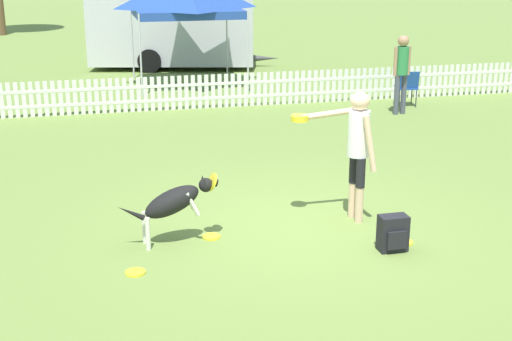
{
  "coord_description": "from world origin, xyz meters",
  "views": [
    {
      "loc": [
        -2.65,
        -8.33,
        3.45
      ],
      "look_at": [
        -0.66,
        -0.13,
        0.82
      ],
      "focal_mm": 50.0,
      "sensor_mm": 36.0,
      "label": 1
    }
  ],
  "objects_px": {
    "frisbee_near_dog": "(211,237)",
    "frisbee_midfield": "(135,272)",
    "handler_person": "(355,141)",
    "frisbee_near_handler": "(404,242)",
    "spectator_standing": "(402,67)",
    "leaping_dog": "(174,201)",
    "folding_chair_blue_left": "(407,85)",
    "backpack_on_grass": "(393,233)",
    "equipment_trailer": "(173,25)"
  },
  "relations": [
    {
      "from": "frisbee_near_handler",
      "to": "frisbee_near_dog",
      "type": "xyz_separation_m",
      "value": [
        -2.26,
        0.73,
        0.0
      ]
    },
    {
      "from": "frisbee_near_dog",
      "to": "frisbee_midfield",
      "type": "height_order",
      "value": "same"
    },
    {
      "from": "leaping_dog",
      "to": "spectator_standing",
      "type": "xyz_separation_m",
      "value": [
        5.69,
        5.98,
        0.5
      ]
    },
    {
      "from": "leaping_dog",
      "to": "equipment_trailer",
      "type": "height_order",
      "value": "equipment_trailer"
    },
    {
      "from": "backpack_on_grass",
      "to": "spectator_standing",
      "type": "bearing_deg",
      "value": 64.87
    },
    {
      "from": "frisbee_near_dog",
      "to": "frisbee_midfield",
      "type": "bearing_deg",
      "value": -140.95
    },
    {
      "from": "frisbee_near_dog",
      "to": "backpack_on_grass",
      "type": "height_order",
      "value": "backpack_on_grass"
    },
    {
      "from": "frisbee_near_handler",
      "to": "frisbee_midfield",
      "type": "height_order",
      "value": "same"
    },
    {
      "from": "frisbee_near_handler",
      "to": "frisbee_near_dog",
      "type": "distance_m",
      "value": 2.38
    },
    {
      "from": "handler_person",
      "to": "spectator_standing",
      "type": "relative_size",
      "value": 1.01
    },
    {
      "from": "frisbee_near_handler",
      "to": "folding_chair_blue_left",
      "type": "xyz_separation_m",
      "value": [
        3.46,
        7.34,
        0.48
      ]
    },
    {
      "from": "spectator_standing",
      "to": "frisbee_near_handler",
      "type": "bearing_deg",
      "value": 55.92
    },
    {
      "from": "frisbee_near_dog",
      "to": "frisbee_midfield",
      "type": "distance_m",
      "value": 1.3
    },
    {
      "from": "handler_person",
      "to": "leaping_dog",
      "type": "bearing_deg",
      "value": 90.23
    },
    {
      "from": "leaping_dog",
      "to": "frisbee_near_dog",
      "type": "xyz_separation_m",
      "value": [
        0.46,
        0.05,
        -0.53
      ]
    },
    {
      "from": "leaping_dog",
      "to": "backpack_on_grass",
      "type": "distance_m",
      "value": 2.65
    },
    {
      "from": "frisbee_near_dog",
      "to": "backpack_on_grass",
      "type": "xyz_separation_m",
      "value": [
        2.03,
        -0.9,
        0.2
      ]
    },
    {
      "from": "backpack_on_grass",
      "to": "equipment_trailer",
      "type": "xyz_separation_m",
      "value": [
        -0.72,
        14.54,
        1.05
      ]
    },
    {
      "from": "spectator_standing",
      "to": "backpack_on_grass",
      "type": "bearing_deg",
      "value": 54.85
    },
    {
      "from": "backpack_on_grass",
      "to": "frisbee_near_dog",
      "type": "bearing_deg",
      "value": 156.1
    },
    {
      "from": "handler_person",
      "to": "frisbee_near_handler",
      "type": "xyz_separation_m",
      "value": [
        0.33,
        -0.91,
        -1.08
      ]
    },
    {
      "from": "frisbee_near_handler",
      "to": "frisbee_near_dog",
      "type": "relative_size",
      "value": 1.0
    },
    {
      "from": "leaping_dog",
      "to": "backpack_on_grass",
      "type": "relative_size",
      "value": 2.87
    },
    {
      "from": "frisbee_near_dog",
      "to": "frisbee_near_handler",
      "type": "bearing_deg",
      "value": -17.91
    },
    {
      "from": "frisbee_midfield",
      "to": "folding_chair_blue_left",
      "type": "xyz_separation_m",
      "value": [
        6.73,
        7.43,
        0.48
      ]
    },
    {
      "from": "handler_person",
      "to": "equipment_trailer",
      "type": "bearing_deg",
      "value": -2.61
    },
    {
      "from": "frisbee_midfield",
      "to": "backpack_on_grass",
      "type": "height_order",
      "value": "backpack_on_grass"
    },
    {
      "from": "backpack_on_grass",
      "to": "spectator_standing",
      "type": "height_order",
      "value": "spectator_standing"
    },
    {
      "from": "frisbee_near_dog",
      "to": "frisbee_midfield",
      "type": "relative_size",
      "value": 1.0
    },
    {
      "from": "folding_chair_blue_left",
      "to": "spectator_standing",
      "type": "relative_size",
      "value": 0.48
    },
    {
      "from": "leaping_dog",
      "to": "spectator_standing",
      "type": "height_order",
      "value": "spectator_standing"
    },
    {
      "from": "frisbee_midfield",
      "to": "spectator_standing",
      "type": "bearing_deg",
      "value": 47.2
    },
    {
      "from": "leaping_dog",
      "to": "frisbee_near_handler",
      "type": "distance_m",
      "value": 2.85
    },
    {
      "from": "frisbee_midfield",
      "to": "backpack_on_grass",
      "type": "xyz_separation_m",
      "value": [
        3.04,
        -0.08,
        0.2
      ]
    },
    {
      "from": "frisbee_near_dog",
      "to": "spectator_standing",
      "type": "relative_size",
      "value": 0.13
    },
    {
      "from": "leaping_dog",
      "to": "frisbee_near_dog",
      "type": "height_order",
      "value": "leaping_dog"
    },
    {
      "from": "backpack_on_grass",
      "to": "folding_chair_blue_left",
      "type": "distance_m",
      "value": 8.37
    },
    {
      "from": "frisbee_midfield",
      "to": "handler_person",
      "type": "bearing_deg",
      "value": 18.63
    },
    {
      "from": "leaping_dog",
      "to": "folding_chair_blue_left",
      "type": "bearing_deg",
      "value": 131.91
    },
    {
      "from": "frisbee_near_handler",
      "to": "folding_chair_blue_left",
      "type": "distance_m",
      "value": 8.13
    },
    {
      "from": "frisbee_near_handler",
      "to": "frisbee_near_dog",
      "type": "height_order",
      "value": "same"
    },
    {
      "from": "folding_chair_blue_left",
      "to": "frisbee_midfield",
      "type": "bearing_deg",
      "value": 58.39
    },
    {
      "from": "handler_person",
      "to": "equipment_trailer",
      "type": "distance_m",
      "value": 13.48
    },
    {
      "from": "handler_person",
      "to": "frisbee_near_dog",
      "type": "bearing_deg",
      "value": 89.91
    },
    {
      "from": "frisbee_near_dog",
      "to": "spectator_standing",
      "type": "xyz_separation_m",
      "value": [
        5.23,
        5.92,
        1.03
      ]
    },
    {
      "from": "spectator_standing",
      "to": "leaping_dog",
      "type": "bearing_deg",
      "value": 36.39
    },
    {
      "from": "handler_person",
      "to": "folding_chair_blue_left",
      "type": "relative_size",
      "value": 2.1
    },
    {
      "from": "leaping_dog",
      "to": "frisbee_midfield",
      "type": "distance_m",
      "value": 1.08
    },
    {
      "from": "frisbee_near_handler",
      "to": "equipment_trailer",
      "type": "bearing_deg",
      "value": 93.79
    },
    {
      "from": "folding_chair_blue_left",
      "to": "spectator_standing",
      "type": "xyz_separation_m",
      "value": [
        -0.49,
        -0.69,
        0.55
      ]
    }
  ]
}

